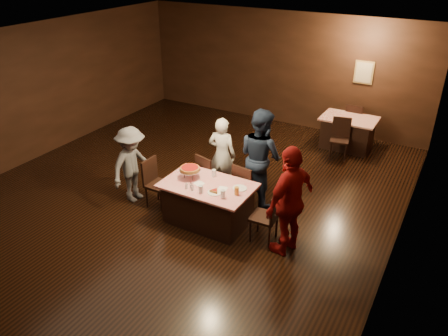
% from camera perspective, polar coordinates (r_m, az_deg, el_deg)
% --- Properties ---
extents(room, '(10.00, 10.04, 3.02)m').
position_cam_1_polar(room, '(7.75, -7.11, 9.20)').
color(room, black).
rests_on(room, ground).
extents(main_table, '(1.60, 1.00, 0.77)m').
position_cam_1_polar(main_table, '(7.82, -2.09, -4.62)').
color(main_table, red).
rests_on(main_table, ground).
extents(back_table, '(1.30, 0.90, 0.77)m').
position_cam_1_polar(back_table, '(11.12, 15.82, 4.47)').
color(back_table, '#A51C0B').
rests_on(back_table, ground).
extents(chair_far_left, '(0.51, 0.51, 0.95)m').
position_cam_1_polar(chair_far_left, '(8.51, -1.76, -1.06)').
color(chair_far_left, black).
rests_on(chair_far_left, ground).
extents(chair_far_right, '(0.47, 0.47, 0.95)m').
position_cam_1_polar(chair_far_right, '(8.17, 3.05, -2.39)').
color(chair_far_right, black).
rests_on(chair_far_right, ground).
extents(chair_end_left, '(0.42, 0.42, 0.95)m').
position_cam_1_polar(chair_end_left, '(8.33, -8.56, -2.05)').
color(chair_end_left, black).
rests_on(chair_end_left, ground).
extents(chair_end_right, '(0.44, 0.44, 0.95)m').
position_cam_1_polar(chair_end_right, '(7.34, 5.27, -6.27)').
color(chair_end_right, black).
rests_on(chair_end_right, ground).
extents(chair_back_near, '(0.50, 0.50, 0.95)m').
position_cam_1_polar(chair_back_near, '(10.46, 14.86, 3.65)').
color(chair_back_near, black).
rests_on(chair_back_near, ground).
extents(chair_back_far, '(0.43, 0.43, 0.95)m').
position_cam_1_polar(chair_back_far, '(11.64, 16.67, 5.86)').
color(chair_back_far, black).
rests_on(chair_back_far, ground).
extents(diner_white_jacket, '(0.61, 0.45, 1.56)m').
position_cam_1_polar(diner_white_jacket, '(8.65, -0.26, 1.73)').
color(diner_white_jacket, silver).
rests_on(diner_white_jacket, ground).
extents(diner_navy_hoodie, '(1.13, 1.03, 1.89)m').
position_cam_1_polar(diner_navy_hoodie, '(8.23, 4.79, 1.48)').
color(diner_navy_hoodie, '#151F33').
rests_on(diner_navy_hoodie, ground).
extents(diner_grey_knit, '(0.62, 1.02, 1.52)m').
position_cam_1_polar(diner_grey_knit, '(8.50, -11.90, 0.43)').
color(diner_grey_knit, slate).
rests_on(diner_grey_knit, ground).
extents(diner_red_shirt, '(0.73, 1.18, 1.87)m').
position_cam_1_polar(diner_red_shirt, '(6.91, 8.62, -4.29)').
color(diner_red_shirt, maroon).
rests_on(diner_red_shirt, ground).
extents(pizza_stand, '(0.38, 0.38, 0.22)m').
position_cam_1_polar(pizza_stand, '(7.77, -4.48, -0.12)').
color(pizza_stand, black).
rests_on(pizza_stand, main_table).
extents(plate_with_slice, '(0.25, 0.25, 0.06)m').
position_cam_1_polar(plate_with_slice, '(7.37, -1.22, -3.08)').
color(plate_with_slice, white).
rests_on(plate_with_slice, main_table).
extents(plate_empty, '(0.25, 0.25, 0.01)m').
position_cam_1_polar(plate_empty, '(7.50, 2.04, -2.66)').
color(plate_empty, white).
rests_on(plate_empty, main_table).
extents(glass_front_left, '(0.08, 0.08, 0.14)m').
position_cam_1_polar(glass_front_left, '(7.35, -3.05, -2.79)').
color(glass_front_left, silver).
rests_on(glass_front_left, main_table).
extents(glass_front_right, '(0.08, 0.08, 0.14)m').
position_cam_1_polar(glass_front_right, '(7.21, -0.14, -3.42)').
color(glass_front_right, silver).
rests_on(glass_front_right, main_table).
extents(glass_amber, '(0.08, 0.08, 0.14)m').
position_cam_1_polar(glass_amber, '(7.30, 1.66, -3.01)').
color(glass_amber, '#BF7F26').
rests_on(glass_amber, main_table).
extents(glass_back, '(0.08, 0.08, 0.14)m').
position_cam_1_polar(glass_back, '(7.84, -1.31, -0.69)').
color(glass_back, silver).
rests_on(glass_back, main_table).
extents(condiments, '(0.17, 0.10, 0.09)m').
position_cam_1_polar(condiments, '(7.48, -4.46, -2.43)').
color(condiments, silver).
rests_on(condiments, main_table).
extents(napkin_center, '(0.19, 0.19, 0.01)m').
position_cam_1_polar(napkin_center, '(7.49, -0.19, -2.71)').
color(napkin_center, white).
rests_on(napkin_center, main_table).
extents(napkin_left, '(0.21, 0.21, 0.01)m').
position_cam_1_polar(napkin_left, '(7.66, -3.29, -2.03)').
color(napkin_left, white).
rests_on(napkin_left, main_table).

